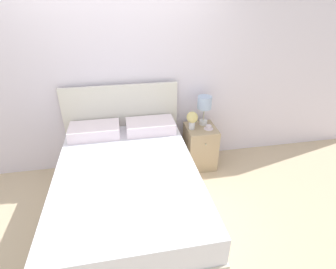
{
  "coord_description": "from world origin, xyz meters",
  "views": [
    {
      "loc": [
        0.02,
        -3.25,
        2.22
      ],
      "look_at": [
        0.52,
        -0.57,
        0.72
      ],
      "focal_mm": 28.0,
      "sensor_mm": 36.0,
      "label": 1
    }
  ],
  "objects": [
    {
      "name": "teacup",
      "position": [
        1.13,
        -0.29,
        0.62
      ],
      "size": [
        0.12,
        0.12,
        0.05
      ],
      "color": "white",
      "rests_on": "nightstand"
    },
    {
      "name": "table_lamp",
      "position": [
        1.1,
        -0.14,
        0.89
      ],
      "size": [
        0.19,
        0.19,
        0.41
      ],
      "color": "white",
      "rests_on": "nightstand"
    },
    {
      "name": "ground_plane",
      "position": [
        0.0,
        0.0,
        0.0
      ],
      "size": [
        12.0,
        12.0,
        0.0
      ],
      "primitive_type": "plane",
      "color": "#CCB28E"
    },
    {
      "name": "nightstand",
      "position": [
        1.04,
        -0.24,
        0.3
      ],
      "size": [
        0.4,
        0.46,
        0.6
      ],
      "color": "tan",
      "rests_on": "ground_plane"
    },
    {
      "name": "flower_vase",
      "position": [
        0.91,
        -0.25,
        0.75
      ],
      "size": [
        0.15,
        0.15,
        0.25
      ],
      "color": "white",
      "rests_on": "nightstand"
    },
    {
      "name": "wall_back",
      "position": [
        0.0,
        0.07,
        1.3
      ],
      "size": [
        8.0,
        0.06,
        2.6
      ],
      "color": "white",
      "rests_on": "ground_plane"
    },
    {
      "name": "bed",
      "position": [
        0.0,
        -0.97,
        0.33
      ],
      "size": [
        1.49,
        2.08,
        1.18
      ],
      "color": "beige",
      "rests_on": "ground_plane"
    }
  ]
}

